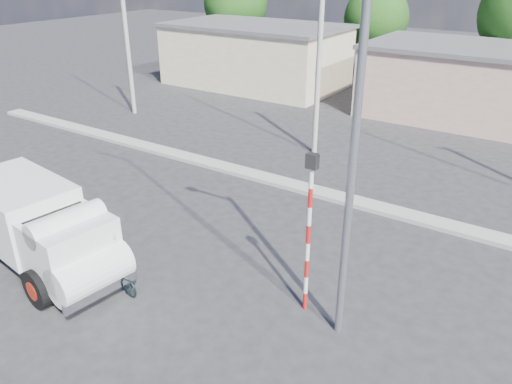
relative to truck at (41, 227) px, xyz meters
The scene contains 9 objects.
ground_plane 4.43m from the truck, 14.39° to the left, with size 120.00×120.00×0.00m, color #2A2A2C.
median 10.01m from the truck, 65.72° to the left, with size 40.00×0.80×0.16m, color #99968E.
truck is the anchor object (origin of this frame).
bicycle 2.76m from the truck, 10.00° to the left, with size 0.58×1.65×0.87m, color black.
cyclist 2.66m from the truck, 10.00° to the left, with size 0.58×0.38×1.58m, color silver.
traffic_pole 7.81m from the truck, 19.28° to the left, with size 0.28×0.18×4.36m.
streetlight 9.25m from the truck, 15.29° to the left, with size 2.34×0.22×9.00m.
building_row 23.63m from the truck, 77.33° to the left, with size 37.80×7.30×4.44m.
utility_poles 15.21m from the truck, 60.67° to the left, with size 35.40×0.24×8.00m.
Camera 1 is at (7.99, -8.05, 8.40)m, focal length 35.00 mm.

